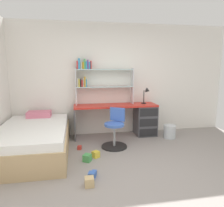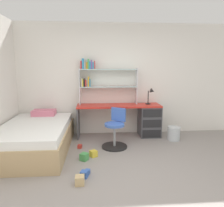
# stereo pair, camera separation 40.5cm
# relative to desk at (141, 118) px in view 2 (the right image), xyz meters

# --- Properties ---
(ground_plane) EXTENTS (5.72, 5.62, 0.02)m
(ground_plane) POSITION_rel_desk_xyz_m (-0.52, -2.03, -0.44)
(ground_plane) COLOR gray
(room_shell) EXTENTS (5.72, 5.62, 2.63)m
(room_shell) POSITION_rel_desk_xyz_m (-1.71, -0.85, 0.89)
(room_shell) COLOR white
(room_shell) RESTS_ON ground_plane
(desk) EXTENTS (1.92, 0.51, 0.76)m
(desk) POSITION_rel_desk_xyz_m (0.00, 0.00, 0.00)
(desk) COLOR red
(desk) RESTS_ON ground_plane
(bookshelf_hutch) EXTENTS (1.35, 0.22, 1.05)m
(bookshelf_hutch) POSITION_rel_desk_xyz_m (-0.96, 0.14, 0.96)
(bookshelf_hutch) COLOR silver
(bookshelf_hutch) RESTS_ON desk
(desk_lamp) EXTENTS (0.20, 0.16, 0.38)m
(desk_lamp) POSITION_rel_desk_xyz_m (0.24, 0.01, 0.58)
(desk_lamp) COLOR black
(desk_lamp) RESTS_ON desk
(swivel_chair) EXTENTS (0.52, 0.52, 0.79)m
(swivel_chair) POSITION_rel_desk_xyz_m (-0.67, -0.66, -0.11)
(swivel_chair) COLOR black
(swivel_chair) RESTS_ON ground_plane
(bed_platform) EXTENTS (1.26, 2.02, 0.66)m
(bed_platform) POSITION_rel_desk_xyz_m (-2.23, -0.74, -0.16)
(bed_platform) COLOR tan
(bed_platform) RESTS_ON ground_plane
(waste_bin) EXTENTS (0.28, 0.28, 0.30)m
(waste_bin) POSITION_rel_desk_xyz_m (0.68, -0.35, -0.28)
(waste_bin) COLOR silver
(waste_bin) RESTS_ON ground_plane
(toy_block_green_0) EXTENTS (0.17, 0.17, 0.12)m
(toy_block_green_0) POSITION_rel_desk_xyz_m (-1.27, -1.25, -0.36)
(toy_block_green_0) COLOR #479E51
(toy_block_green_0) RESTS_ON ground_plane
(toy_block_yellow_1) EXTENTS (0.16, 0.16, 0.11)m
(toy_block_yellow_1) POSITION_rel_desk_xyz_m (-1.10, -1.11, -0.37)
(toy_block_yellow_1) COLOR gold
(toy_block_yellow_1) RESTS_ON ground_plane
(toy_block_natural_2) EXTENTS (0.13, 0.13, 0.13)m
(toy_block_natural_2) POSITION_rel_desk_xyz_m (-1.28, -2.02, -0.36)
(toy_block_natural_2) COLOR tan
(toy_block_natural_2) RESTS_ON ground_plane
(toy_block_red_3) EXTENTS (0.09, 0.09, 0.07)m
(toy_block_red_3) POSITION_rel_desk_xyz_m (-1.39, -0.69, -0.39)
(toy_block_red_3) COLOR red
(toy_block_red_3) RESTS_ON ground_plane
(toy_block_blue_4) EXTENTS (0.13, 0.13, 0.10)m
(toy_block_blue_4) POSITION_rel_desk_xyz_m (-1.23, -1.84, -0.38)
(toy_block_blue_4) COLOR #3860B7
(toy_block_blue_4) RESTS_ON ground_plane
(toy_block_blue_5) EXTENTS (0.09, 0.09, 0.07)m
(toy_block_blue_5) POSITION_rel_desk_xyz_m (-1.19, -1.74, -0.39)
(toy_block_blue_5) COLOR #3860B7
(toy_block_blue_5) RESTS_ON ground_plane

